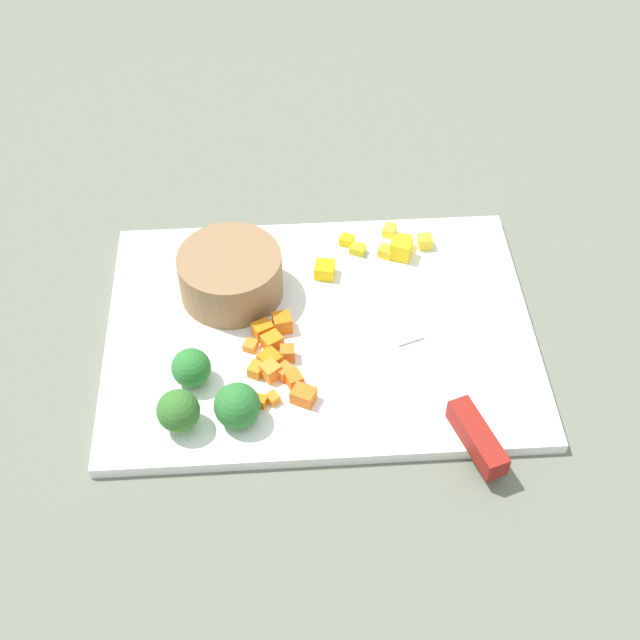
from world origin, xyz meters
TOP-DOWN VIEW (x-y plane):
  - ground_plane at (0.00, 0.00)m, footprint 4.00×4.00m
  - cutting_board at (0.00, 0.00)m, footprint 0.41×0.30m
  - prep_bowl at (-0.09, 0.05)m, footprint 0.10×0.10m
  - chef_knife at (0.11, -0.08)m, footprint 0.13×0.33m
  - carrot_dice_0 at (-0.03, -0.04)m, footprint 0.01×0.01m
  - carrot_dice_1 at (-0.06, -0.05)m, footprint 0.02×0.02m
  - carrot_dice_2 at (-0.07, -0.02)m, footprint 0.02×0.02m
  - carrot_dice_3 at (-0.05, -0.02)m, footprint 0.02×0.02m
  - carrot_dice_4 at (-0.06, -0.09)m, footprint 0.01×0.01m
  - carrot_dice_5 at (-0.03, -0.07)m, footprint 0.02×0.02m
  - carrot_dice_6 at (-0.05, -0.06)m, footprint 0.02×0.02m
  - carrot_dice_7 at (-0.05, -0.09)m, footprint 0.01×0.01m
  - carrot_dice_8 at (-0.04, 0.00)m, footprint 0.02×0.02m
  - carrot_dice_9 at (-0.04, -0.06)m, footprint 0.02×0.02m
  - carrot_dice_10 at (-0.05, -0.04)m, footprint 0.03×0.03m
  - carrot_dice_11 at (-0.02, -0.09)m, footprint 0.03×0.02m
  - carrot_dice_12 at (-0.06, -0.01)m, footprint 0.02×0.02m
  - pepper_dice_0 at (0.09, 0.09)m, footprint 0.03×0.02m
  - pepper_dice_1 at (0.08, 0.10)m, footprint 0.02×0.02m
  - pepper_dice_2 at (0.10, 0.11)m, footprint 0.02×0.02m
  - pepper_dice_3 at (0.08, 0.13)m, footprint 0.02×0.02m
  - pepper_dice_4 at (0.01, 0.07)m, footprint 0.02×0.02m
  - pepper_dice_5 at (0.04, 0.11)m, footprint 0.02×0.02m
  - pepper_dice_6 at (0.05, 0.10)m, footprint 0.02×0.02m
  - pepper_dice_7 at (0.12, 0.11)m, footprint 0.02×0.01m
  - broccoli_floret_0 at (-0.08, -0.11)m, footprint 0.04×0.04m
  - broccoli_floret_1 at (-0.13, -0.11)m, footprint 0.04×0.04m
  - broccoli_floret_2 at (-0.12, -0.06)m, footprint 0.04×0.04m

SIDE VIEW (x-z plane):
  - ground_plane at x=0.00m, z-range 0.00..0.00m
  - cutting_board at x=0.00m, z-range 0.00..0.01m
  - carrot_dice_2 at x=-0.07m, z-range 0.01..0.02m
  - carrot_dice_7 at x=-0.05m, z-range 0.01..0.02m
  - carrot_dice_4 at x=-0.06m, z-range 0.01..0.02m
  - pepper_dice_3 at x=0.08m, z-range 0.01..0.02m
  - pepper_dice_1 at x=0.08m, z-range 0.01..0.02m
  - carrot_dice_1 at x=-0.06m, z-range 0.01..0.02m
  - pepper_dice_6 at x=0.05m, z-range 0.01..0.02m
  - pepper_dice_5 at x=0.04m, z-range 0.01..0.02m
  - carrot_dice_9 at x=-0.04m, z-range 0.01..0.02m
  - carrot_dice_10 at x=-0.05m, z-range 0.01..0.02m
  - pepper_dice_2 at x=0.10m, z-range 0.01..0.03m
  - carrot_dice_5 at x=-0.03m, z-range 0.01..0.03m
  - pepper_dice_7 at x=0.12m, z-range 0.01..0.03m
  - carrot_dice_11 at x=-0.02m, z-range 0.01..0.03m
  - carrot_dice_3 at x=-0.05m, z-range 0.01..0.03m
  - carrot_dice_0 at x=-0.03m, z-range 0.01..0.03m
  - carrot_dice_12 at x=-0.06m, z-range 0.01..0.03m
  - pepper_dice_4 at x=0.01m, z-range 0.01..0.03m
  - carrot_dice_6 at x=-0.05m, z-range 0.01..0.03m
  - chef_knife at x=0.11m, z-range 0.01..0.03m
  - carrot_dice_8 at x=-0.04m, z-range 0.01..0.03m
  - pepper_dice_0 at x=0.09m, z-range 0.01..0.03m
  - broccoli_floret_2 at x=-0.12m, z-range 0.01..0.05m
  - broccoli_floret_0 at x=-0.08m, z-range 0.01..0.05m
  - broccoli_floret_1 at x=-0.13m, z-range 0.01..0.05m
  - prep_bowl at x=-0.09m, z-range 0.01..0.06m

